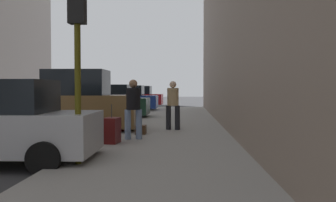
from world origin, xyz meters
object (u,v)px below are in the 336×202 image
object	(u,v)px
parked_blue_sedan	(127,99)
fire_hydrant	(123,121)
parked_dark_green_sedan	(108,103)
traffic_light	(77,29)
pedestrian_in_tan_coat	(173,103)
duffel_bag	(141,130)
parked_bronze_suv	(73,105)
rolling_suitcase	(112,130)
pedestrian_in_jeans	(133,106)
parked_red_hatchback	(138,97)

from	to	relation	value
parked_blue_sedan	fire_hydrant	bearing A→B (deg)	-81.67
parked_dark_green_sedan	fire_hydrant	size ratio (longest dim) A/B	6.01
traffic_light	pedestrian_in_tan_coat	bearing A→B (deg)	74.64
duffel_bag	parked_dark_green_sedan	bearing A→B (deg)	109.46
parked_bronze_suv	rolling_suitcase	distance (m)	3.69
fire_hydrant	rolling_suitcase	xyz separation A→B (m)	(0.17, -2.90, -0.01)
parked_bronze_suv	fire_hydrant	size ratio (longest dim) A/B	6.58
parked_dark_green_sedan	pedestrian_in_jeans	world-z (taller)	pedestrian_in_jeans
parked_blue_sedan	parked_red_hatchback	distance (m)	5.77
fire_hydrant	rolling_suitcase	distance (m)	2.90
parked_bronze_suv	duffel_bag	distance (m)	2.83
rolling_suitcase	duffel_bag	world-z (taller)	rolling_suitcase
rolling_suitcase	pedestrian_in_tan_coat	bearing A→B (deg)	65.15
parked_bronze_suv	fire_hydrant	bearing A→B (deg)	-5.24
parked_red_hatchback	duffel_bag	world-z (taller)	parked_red_hatchback
parked_bronze_suv	parked_red_hatchback	bearing A→B (deg)	90.00
parked_dark_green_sedan	parked_red_hatchback	distance (m)	11.86
parked_dark_green_sedan	fire_hydrant	xyz separation A→B (m)	(1.80, -6.23, -0.35)
parked_blue_sedan	pedestrian_in_jeans	size ratio (longest dim) A/B	2.47
parked_red_hatchback	pedestrian_in_jeans	size ratio (longest dim) A/B	2.49
parked_bronze_suv	parked_dark_green_sedan	distance (m)	6.06
fire_hydrant	rolling_suitcase	world-z (taller)	rolling_suitcase
parked_dark_green_sedan	fire_hydrant	bearing A→B (deg)	-73.85
parked_blue_sedan	traffic_light	bearing A→B (deg)	-84.09
traffic_light	rolling_suitcase	bearing A→B (deg)	87.44
traffic_light	pedestrian_in_jeans	size ratio (longest dim) A/B	2.11
fire_hydrant	parked_bronze_suv	bearing A→B (deg)	174.76
parked_blue_sedan	duffel_bag	distance (m)	13.47
parked_dark_green_sedan	duffel_bag	size ratio (longest dim) A/B	9.62
fire_hydrant	traffic_light	bearing A→B (deg)	-89.49
parked_blue_sedan	traffic_light	world-z (taller)	traffic_light
parked_dark_green_sedan	parked_red_hatchback	size ratio (longest dim) A/B	1.00
rolling_suitcase	fire_hydrant	bearing A→B (deg)	93.37
parked_blue_sedan	parked_red_hatchback	world-z (taller)	same
parked_bronze_suv	rolling_suitcase	bearing A→B (deg)	-57.21
rolling_suitcase	duffel_bag	size ratio (longest dim) A/B	2.36
fire_hydrant	parked_red_hatchback	bearing A→B (deg)	95.69
fire_hydrant	parked_blue_sedan	bearing A→B (deg)	98.33
duffel_bag	pedestrian_in_tan_coat	bearing A→B (deg)	52.85
traffic_light	pedestrian_in_jeans	world-z (taller)	traffic_light
parked_red_hatchback	pedestrian_in_jeans	world-z (taller)	pedestrian_in_jeans
parked_blue_sedan	pedestrian_in_tan_coat	world-z (taller)	pedestrian_in_tan_coat
parked_bronze_suv	pedestrian_in_jeans	distance (m)	3.34
duffel_bag	rolling_suitcase	bearing A→B (deg)	-105.22
traffic_light	pedestrian_in_tan_coat	world-z (taller)	traffic_light
pedestrian_in_tan_coat	parked_dark_green_sedan	bearing A→B (deg)	120.97
parked_blue_sedan	duffel_bag	world-z (taller)	parked_blue_sedan
parked_bronze_suv	pedestrian_in_jeans	size ratio (longest dim) A/B	2.71
parked_dark_green_sedan	duffel_bag	distance (m)	7.58
parked_blue_sedan	traffic_light	xyz separation A→B (m)	(1.85, -17.92, 1.91)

